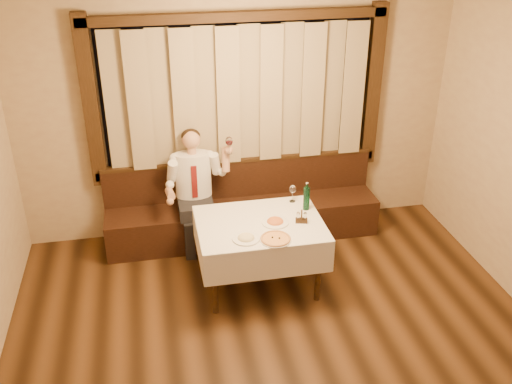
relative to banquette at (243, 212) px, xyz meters
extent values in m
cube|color=silver|center=(0.00, -2.72, 2.49)|extent=(5.00, 6.00, 0.01)
cube|color=tan|center=(0.00, 0.28, 1.09)|extent=(5.00, 0.01, 2.80)
cube|color=black|center=(0.00, 0.26, 1.39)|extent=(3.00, 0.02, 1.60)
cube|color=orange|center=(-0.70, 0.25, 1.09)|extent=(0.50, 0.01, 0.40)
cube|color=black|center=(0.00, 0.22, 0.54)|extent=(3.30, 0.12, 0.10)
cube|color=black|center=(0.00, 0.22, 2.24)|extent=(3.30, 0.12, 0.10)
cube|color=black|center=(-1.60, 0.22, 1.39)|extent=(0.16, 0.12, 1.90)
cube|color=black|center=(1.60, 0.22, 1.39)|extent=(0.16, 0.12, 1.90)
cube|color=#8D7A5B|center=(0.00, 0.16, 1.39)|extent=(2.90, 0.08, 1.55)
cube|color=black|center=(0.00, -0.04, -0.09)|extent=(3.20, 0.60, 0.45)
cube|color=black|center=(0.00, 0.20, 0.36)|extent=(3.20, 0.12, 0.45)
cube|color=black|center=(0.00, 0.20, 0.61)|extent=(3.20, 0.14, 0.04)
cylinder|color=black|center=(-0.52, -1.39, 0.04)|extent=(0.06, 0.06, 0.71)
cylinder|color=black|center=(0.52, -1.39, 0.04)|extent=(0.06, 0.06, 0.71)
cylinder|color=black|center=(-0.52, -0.65, 0.04)|extent=(0.06, 0.06, 0.71)
cylinder|color=black|center=(0.52, -0.65, 0.04)|extent=(0.06, 0.06, 0.71)
cube|color=black|center=(0.00, -1.02, 0.42)|extent=(1.20, 0.90, 0.04)
cube|color=silver|center=(0.00, -1.02, 0.44)|extent=(1.26, 0.96, 0.01)
cube|color=silver|center=(0.00, -1.50, 0.27)|extent=(1.26, 0.01, 0.35)
cube|color=silver|center=(0.00, -0.54, 0.27)|extent=(1.26, 0.01, 0.35)
cube|color=silver|center=(-0.63, -1.02, 0.27)|extent=(0.01, 0.96, 0.35)
cube|color=silver|center=(0.63, -1.02, 0.27)|extent=(0.01, 0.96, 0.35)
cylinder|color=white|center=(0.08, -1.38, 0.45)|extent=(0.31, 0.31, 0.01)
cylinder|color=#CC641E|center=(0.08, -1.38, 0.46)|extent=(0.28, 0.28, 0.01)
torus|color=#BC7F48|center=(0.08, -1.38, 0.46)|extent=(0.29, 0.29, 0.02)
sphere|color=black|center=(0.05, -1.36, 0.47)|extent=(0.02, 0.02, 0.02)
sphere|color=black|center=(0.11, -1.39, 0.47)|extent=(0.02, 0.02, 0.02)
cylinder|color=white|center=(0.15, -1.06, 0.45)|extent=(0.27, 0.27, 0.02)
ellipsoid|color=#C3531F|center=(0.15, -1.06, 0.50)|extent=(0.17, 0.17, 0.08)
cylinder|color=white|center=(-0.19, -1.31, 0.45)|extent=(0.26, 0.26, 0.02)
ellipsoid|color=beige|center=(-0.19, -1.31, 0.50)|extent=(0.16, 0.16, 0.07)
cylinder|color=#0D3F25|center=(0.53, -0.84, 0.57)|extent=(0.07, 0.07, 0.25)
cylinder|color=#0D3F25|center=(0.53, -0.84, 0.71)|extent=(0.03, 0.03, 0.06)
cylinder|color=silver|center=(0.53, -0.84, 0.75)|extent=(0.03, 0.03, 0.01)
cylinder|color=white|center=(0.43, -0.65, 0.45)|extent=(0.06, 0.06, 0.01)
cylinder|color=white|center=(0.43, -0.65, 0.50)|extent=(0.01, 0.01, 0.10)
ellipsoid|color=white|center=(0.43, -0.65, 0.60)|extent=(0.07, 0.07, 0.09)
cube|color=black|center=(0.41, -1.10, 0.47)|extent=(0.13, 0.09, 0.04)
cube|color=black|center=(0.41, -1.10, 0.53)|extent=(0.03, 0.06, 0.09)
cylinder|color=white|center=(0.38, -1.09, 0.51)|extent=(0.03, 0.03, 0.07)
cylinder|color=silver|center=(0.38, -1.09, 0.55)|extent=(0.03, 0.03, 0.01)
cylinder|color=white|center=(0.44, -1.11, 0.51)|extent=(0.03, 0.03, 0.07)
cylinder|color=silver|center=(0.44, -1.11, 0.55)|extent=(0.03, 0.03, 0.01)
cube|color=black|center=(-0.57, -0.16, 0.22)|extent=(0.39, 0.44, 0.16)
cube|color=black|center=(-0.67, -0.37, -0.09)|extent=(0.11, 0.12, 0.45)
cube|color=black|center=(-0.46, -0.37, -0.09)|extent=(0.11, 0.12, 0.45)
ellipsoid|color=white|center=(-0.57, -0.01, 0.56)|extent=(0.41, 0.25, 0.53)
cube|color=maroon|center=(-0.57, -0.15, 0.53)|extent=(0.06, 0.01, 0.39)
cylinder|color=tan|center=(-0.57, -0.01, 0.86)|extent=(0.10, 0.10, 0.08)
sphere|color=tan|center=(-0.57, -0.01, 0.99)|extent=(0.20, 0.20, 0.20)
ellipsoid|color=black|center=(-0.57, 0.01, 1.02)|extent=(0.21, 0.21, 0.16)
sphere|color=white|center=(-0.76, -0.01, 0.77)|extent=(0.13, 0.13, 0.13)
sphere|color=white|center=(-0.37, -0.01, 0.77)|extent=(0.13, 0.13, 0.13)
sphere|color=tan|center=(-0.86, -0.41, 0.45)|extent=(0.08, 0.08, 0.08)
sphere|color=tan|center=(-0.18, -0.18, 0.90)|extent=(0.09, 0.09, 0.09)
cylinder|color=white|center=(-0.18, -0.21, 0.94)|extent=(0.01, 0.01, 0.11)
ellipsoid|color=white|center=(-0.18, -0.21, 1.02)|extent=(0.08, 0.08, 0.10)
ellipsoid|color=#4C070F|center=(-0.18, -0.21, 1.00)|extent=(0.06, 0.06, 0.06)
camera|label=1|loc=(-1.01, -5.86, 3.35)|focal=40.00mm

